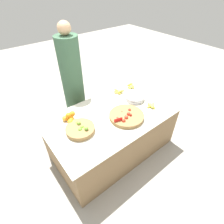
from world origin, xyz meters
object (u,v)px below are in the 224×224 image
tomato_basket (126,116)px  metal_bowl (135,98)px  lime_bowl (80,129)px  price_sign (118,121)px  vendor_person (73,84)px

tomato_basket → metal_bowl: 0.45m
lime_bowl → price_sign: size_ratio=3.22×
metal_bowl → lime_bowl: bearing=-176.2°
metal_bowl → tomato_basket: bearing=-148.6°
metal_bowl → price_sign: (-0.55, -0.26, 0.02)m
tomato_basket → lime_bowl: bearing=164.6°
tomato_basket → metal_bowl: bearing=31.4°
lime_bowl → vendor_person: bearing=65.7°
lime_bowl → vendor_person: size_ratio=0.20×
vendor_person → lime_bowl: bearing=-114.3°
lime_bowl → vendor_person: 0.96m
lime_bowl → price_sign: bearing=-24.2°
price_sign → lime_bowl: bearing=172.0°
lime_bowl → tomato_basket: size_ratio=0.76×
lime_bowl → metal_bowl: size_ratio=1.24×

